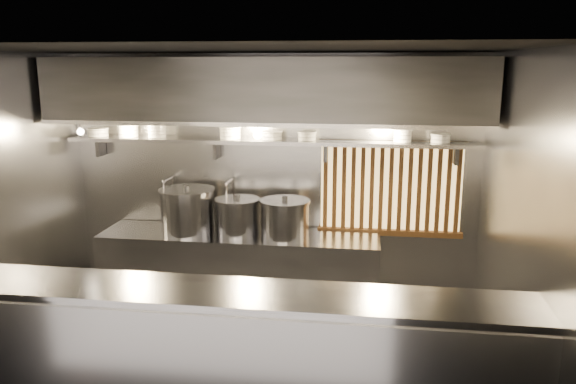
% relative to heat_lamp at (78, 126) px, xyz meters
% --- Properties ---
extents(floor, '(4.50, 4.50, 0.00)m').
position_rel_heat_lamp_xyz_m(floor, '(1.90, -0.85, -2.07)').
color(floor, black).
rests_on(floor, ground).
extents(ceiling, '(4.50, 4.50, 0.00)m').
position_rel_heat_lamp_xyz_m(ceiling, '(1.90, -0.85, 0.73)').
color(ceiling, black).
rests_on(ceiling, wall_back).
extents(wall_back, '(4.50, 0.00, 4.50)m').
position_rel_heat_lamp_xyz_m(wall_back, '(1.90, 0.65, -0.67)').
color(wall_back, gray).
rests_on(wall_back, floor).
extents(wall_left, '(0.00, 3.00, 3.00)m').
position_rel_heat_lamp_xyz_m(wall_left, '(-0.35, -0.85, -0.67)').
color(wall_left, gray).
rests_on(wall_left, floor).
extents(wall_right, '(0.00, 3.00, 3.00)m').
position_rel_heat_lamp_xyz_m(wall_right, '(4.15, -0.85, -0.67)').
color(wall_right, gray).
rests_on(wall_right, floor).
extents(serving_counter, '(4.50, 0.56, 1.13)m').
position_rel_heat_lamp_xyz_m(serving_counter, '(1.90, -1.81, -1.50)').
color(serving_counter, '#96969B').
rests_on(serving_counter, floor).
extents(cooking_bench, '(3.00, 0.70, 0.90)m').
position_rel_heat_lamp_xyz_m(cooking_bench, '(1.60, 0.28, -1.62)').
color(cooking_bench, '#96969B').
rests_on(cooking_bench, floor).
extents(bowl_shelf, '(4.40, 0.34, 0.04)m').
position_rel_heat_lamp_xyz_m(bowl_shelf, '(1.90, 0.47, -0.19)').
color(bowl_shelf, '#96969B').
rests_on(bowl_shelf, wall_back).
extents(exhaust_hood, '(4.40, 0.81, 0.65)m').
position_rel_heat_lamp_xyz_m(exhaust_hood, '(1.90, 0.25, 0.36)').
color(exhaust_hood, '#2D2D30').
rests_on(exhaust_hood, ceiling).
extents(wood_screen, '(1.56, 0.09, 1.04)m').
position_rel_heat_lamp_xyz_m(wood_screen, '(3.20, 0.60, -0.69)').
color(wood_screen, '#F1C46C').
rests_on(wood_screen, wall_back).
extents(faucet_left, '(0.04, 0.30, 0.50)m').
position_rel_heat_lamp_xyz_m(faucet_left, '(0.75, 0.52, -0.76)').
color(faucet_left, silver).
rests_on(faucet_left, wall_back).
extents(faucet_right, '(0.04, 0.30, 0.50)m').
position_rel_heat_lamp_xyz_m(faucet_right, '(1.45, 0.52, -0.76)').
color(faucet_right, silver).
rests_on(faucet_right, wall_back).
extents(heat_lamp, '(0.25, 0.35, 0.20)m').
position_rel_heat_lamp_xyz_m(heat_lamp, '(0.00, 0.00, 0.00)').
color(heat_lamp, '#96969B').
rests_on(heat_lamp, exhaust_hood).
extents(pendant_bulb, '(0.09, 0.09, 0.19)m').
position_rel_heat_lamp_xyz_m(pendant_bulb, '(1.80, 0.35, -0.11)').
color(pendant_bulb, '#2D2D30').
rests_on(pendant_bulb, exhaust_hood).
extents(stock_pot_left, '(0.69, 0.69, 0.52)m').
position_rel_heat_lamp_xyz_m(stock_pot_left, '(1.03, 0.26, -0.93)').
color(stock_pot_left, '#96969B').
rests_on(stock_pot_left, cooking_bench).
extents(stock_pot_mid, '(0.60, 0.60, 0.44)m').
position_rel_heat_lamp_xyz_m(stock_pot_mid, '(2.10, 0.23, -0.96)').
color(stock_pot_mid, '#96969B').
rests_on(stock_pot_mid, cooking_bench).
extents(stock_pot_right, '(0.56, 0.56, 0.43)m').
position_rel_heat_lamp_xyz_m(stock_pot_right, '(1.59, 0.26, -0.97)').
color(stock_pot_right, '#96969B').
rests_on(stock_pot_right, cooking_bench).
extents(bowl_stack_0, '(0.24, 0.24, 0.09)m').
position_rel_heat_lamp_xyz_m(bowl_stack_0, '(-0.03, 0.47, -0.12)').
color(bowl_stack_0, silver).
rests_on(bowl_stack_0, bowl_shelf).
extents(bowl_stack_1, '(0.23, 0.23, 0.13)m').
position_rel_heat_lamp_xyz_m(bowl_stack_1, '(0.32, 0.47, -0.10)').
color(bowl_stack_1, silver).
rests_on(bowl_stack_1, bowl_shelf).
extents(bowl_stack_2, '(0.21, 0.21, 0.17)m').
position_rel_heat_lamp_xyz_m(bowl_stack_2, '(0.65, 0.47, -0.08)').
color(bowl_stack_2, silver).
rests_on(bowl_stack_2, bowl_shelf).
extents(bowl_stack_3, '(0.24, 0.24, 0.13)m').
position_rel_heat_lamp_xyz_m(bowl_stack_3, '(1.48, 0.47, -0.10)').
color(bowl_stack_3, silver).
rests_on(bowl_stack_3, bowl_shelf).
extents(bowl_stack_4, '(0.23, 0.23, 0.09)m').
position_rel_heat_lamp_xyz_m(bowl_stack_4, '(1.93, 0.47, -0.12)').
color(bowl_stack_4, silver).
rests_on(bowl_stack_4, bowl_shelf).
extents(bowl_stack_5, '(0.20, 0.20, 0.09)m').
position_rel_heat_lamp_xyz_m(bowl_stack_5, '(2.30, 0.47, -0.12)').
color(bowl_stack_5, silver).
rests_on(bowl_stack_5, bowl_shelf).
extents(bowl_stack_6, '(0.20, 0.20, 0.13)m').
position_rel_heat_lamp_xyz_m(bowl_stack_6, '(3.29, 0.47, -0.10)').
color(bowl_stack_6, silver).
rests_on(bowl_stack_6, bowl_shelf).
extents(bowl_stack_7, '(0.21, 0.21, 0.09)m').
position_rel_heat_lamp_xyz_m(bowl_stack_7, '(3.67, 0.47, -0.12)').
color(bowl_stack_7, silver).
rests_on(bowl_stack_7, bowl_shelf).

